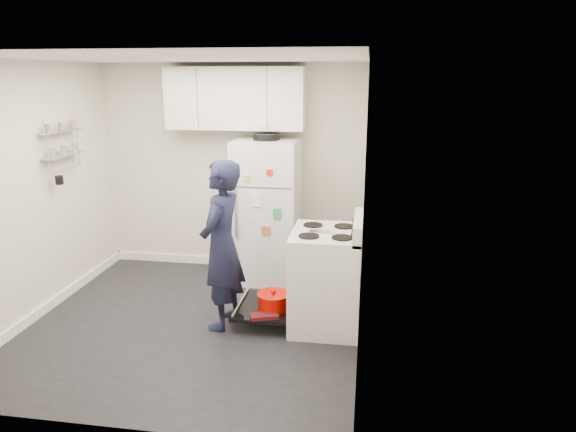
% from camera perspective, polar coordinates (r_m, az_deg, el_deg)
% --- Properties ---
extents(room, '(3.21, 3.21, 2.51)m').
position_cam_1_polar(room, '(4.87, -11.16, 1.46)').
color(room, black).
rests_on(room, ground).
extents(electric_range, '(0.66, 0.76, 1.10)m').
position_cam_1_polar(electric_range, '(4.95, 4.11, -7.07)').
color(electric_range, silver).
rests_on(electric_range, ground).
extents(open_oven_door, '(0.55, 0.72, 0.24)m').
position_cam_1_polar(open_oven_door, '(5.10, -2.13, -9.71)').
color(open_oven_door, black).
rests_on(open_oven_door, ground).
extents(refrigerator, '(0.72, 0.74, 1.73)m').
position_cam_1_polar(refrigerator, '(5.97, -2.33, 0.60)').
color(refrigerator, white).
rests_on(refrigerator, ground).
extents(upper_cabinets, '(1.60, 0.33, 0.70)m').
position_cam_1_polar(upper_cabinets, '(6.04, -5.86, 12.87)').
color(upper_cabinets, silver).
rests_on(upper_cabinets, room).
extents(wall_shelf_rack, '(0.14, 0.60, 0.61)m').
position_cam_1_polar(wall_shelf_rack, '(5.86, -23.80, 7.41)').
color(wall_shelf_rack, '#B2B2B7').
rests_on(wall_shelf_rack, room).
extents(person, '(0.46, 0.64, 1.62)m').
position_cam_1_polar(person, '(4.86, -7.36, -3.27)').
color(person, '#171933').
rests_on(person, ground).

